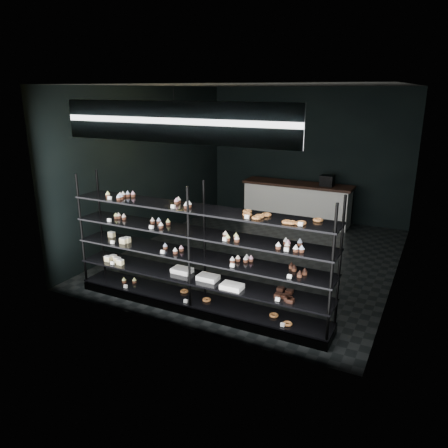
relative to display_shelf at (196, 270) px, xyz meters
The scene contains 5 objects.
room 2.64m from the display_shelf, 90.08° to the left, with size 5.01×6.01×3.20m.
display_shelf is the anchor object (origin of this frame).
signage 2.17m from the display_shelf, 90.40° to the right, with size 3.30×0.05×0.50m.
pendant_lamp 2.64m from the display_shelf, 130.41° to the left, with size 0.28×0.28×0.87m.
service_counter 4.95m from the display_shelf, 90.55° to the left, with size 2.63×0.65×1.23m.
Camera 1 is at (3.00, -7.48, 3.13)m, focal length 35.00 mm.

